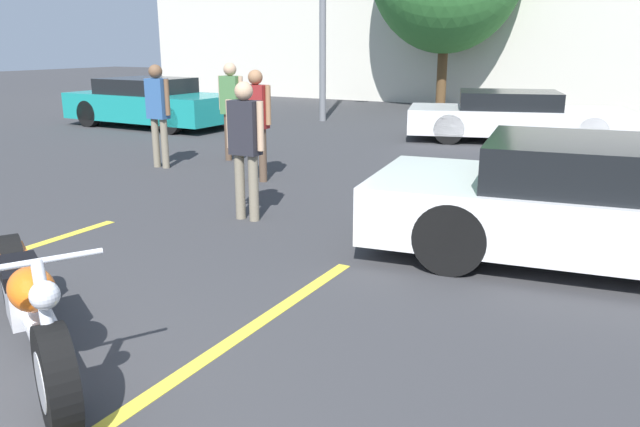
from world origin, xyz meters
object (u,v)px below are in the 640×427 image
show_car_hood_open (624,205)px  spectator_midground (158,107)px  spectator_far_lot (245,140)px  spectator_by_show_car (256,116)px  motorcycle (30,306)px  parked_car_left_row (151,103)px  parked_car_mid_row (514,117)px  spectator_near_motorcycle (231,103)px

show_car_hood_open → spectator_midground: (-7.27, 1.54, 0.44)m
show_car_hood_open → spectator_far_lot: 4.11m
spectator_midground → spectator_by_show_car: bearing=-2.7°
motorcycle → spectator_by_show_car: 5.76m
parked_car_left_row → spectator_midground: size_ratio=2.58×
parked_car_mid_row → spectator_far_lot: (-1.43, -8.00, 0.45)m
spectator_near_motorcycle → parked_car_left_row: bearing=148.3°
spectator_midground → spectator_far_lot: bearing=-31.6°
spectator_midground → parked_car_left_row: bearing=134.9°
spectator_by_show_car → spectator_far_lot: 2.19m
show_car_hood_open → parked_car_left_row: size_ratio=1.12×
show_car_hood_open → parked_car_left_row: bearing=145.6°
spectator_far_lot → spectator_near_motorcycle: bearing=129.1°
spectator_by_show_car → spectator_far_lot: bearing=-58.9°
parked_car_mid_row → spectator_by_show_car: (-2.56, -6.12, 0.48)m
spectator_near_motorcycle → spectator_far_lot: size_ratio=1.06×
parked_car_left_row → show_car_hood_open: bearing=-25.4°
spectator_by_show_car → spectator_midground: size_ratio=0.98×
spectator_by_show_car → spectator_midground: bearing=177.3°
motorcycle → spectator_midground: (-3.94, 5.51, 0.66)m
show_car_hood_open → spectator_midground: 7.45m
parked_car_mid_row → spectator_far_lot: size_ratio=2.96×
show_car_hood_open → parked_car_left_row: show_car_hood_open is taller
parked_car_mid_row → spectator_far_lot: spectator_far_lot is taller
spectator_midground → show_car_hood_open: bearing=-11.9°
motorcycle → show_car_hood_open: size_ratio=0.46×
spectator_near_motorcycle → spectator_midground: spectator_near_motorcycle is taller
motorcycle → parked_car_left_row: size_ratio=0.51×
parked_car_left_row → spectator_far_lot: (7.23, -6.01, 0.39)m
motorcycle → spectator_by_show_car: (-1.87, 5.41, 0.63)m
motorcycle → spectator_near_motorcycle: (-3.25, 6.63, 0.66)m
motorcycle → parked_car_left_row: (-7.96, 9.54, 0.21)m
spectator_near_motorcycle → spectator_midground: size_ratio=1.01×
spectator_by_show_car → spectator_far_lot: size_ratio=1.03×
spectator_near_motorcycle → spectator_by_show_car: bearing=-41.4°
spectator_by_show_car → motorcycle: bearing=-71.0°
spectator_midground → spectator_far_lot: (3.21, -1.97, -0.06)m
spectator_near_motorcycle → spectator_midground: 1.32m
spectator_by_show_car → parked_car_mid_row: bearing=67.3°
parked_car_left_row → spectator_midground: 5.71m
motorcycle → parked_car_left_row: bearing=159.0°
show_car_hood_open → spectator_by_show_car: (-5.20, 1.44, 0.41)m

